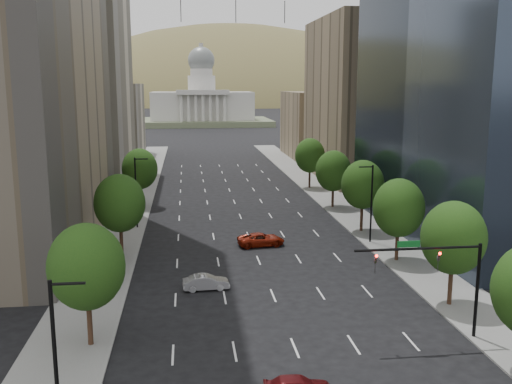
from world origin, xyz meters
name	(u,v)px	position (x,y,z in m)	size (l,w,h in m)	color
sidewalk_left	(117,239)	(-15.50, 60.00, 0.07)	(6.00, 200.00, 0.15)	slate
sidewalk_right	(373,231)	(15.50, 60.00, 0.07)	(6.00, 200.00, 0.15)	slate
midrise_cream_left	(87,86)	(-25.00, 103.00, 17.50)	(14.00, 30.00, 35.00)	beige
filler_left	(112,121)	(-25.00, 136.00, 9.00)	(14.00, 26.00, 18.00)	beige
parking_tan_right	(357,100)	(25.00, 100.00, 15.00)	(14.00, 30.00, 30.00)	#8C7759
filler_right	(317,125)	(25.00, 133.00, 8.00)	(14.00, 26.00, 16.00)	#8C7759
tree_right_1	(453,238)	(14.00, 36.00, 5.75)	(5.20, 5.20, 8.75)	#382316
tree_right_2	(399,208)	(14.00, 48.00, 5.60)	(5.20, 5.20, 8.61)	#382316
tree_right_3	(363,185)	(14.00, 60.00, 5.89)	(5.20, 5.20, 8.89)	#382316
tree_right_4	(333,171)	(14.00, 74.00, 5.46)	(5.20, 5.20, 8.46)	#382316
tree_right_5	(310,156)	(14.00, 90.00, 5.75)	(5.20, 5.20, 8.75)	#382316
tree_left_0	(86,267)	(-14.00, 32.00, 5.75)	(5.20, 5.20, 8.75)	#382316
tree_left_1	(120,203)	(-14.00, 52.00, 5.96)	(5.20, 5.20, 8.97)	#382316
tree_left_2	(140,169)	(-14.00, 78.00, 5.68)	(5.20, 5.20, 8.68)	#382316
streetlight_rn	(371,201)	(13.44, 55.00, 4.84)	(1.70, 0.20, 9.00)	black
streetlight_ls	(57,364)	(-13.44, 20.00, 4.84)	(1.70, 0.20, 9.00)	black
streetlight_ln	(136,191)	(-13.44, 65.00, 4.84)	(1.70, 0.20, 9.00)	black
traffic_signal	(445,270)	(10.53, 30.00, 5.17)	(9.12, 0.40, 7.38)	black
capitol	(202,105)	(0.00, 249.71, 8.58)	(60.00, 40.00, 35.20)	#596647
foothills	(226,137)	(34.67, 599.39, -37.78)	(720.00, 413.00, 263.00)	olive
car_silver	(206,282)	(-5.67, 42.12, 0.67)	(1.43, 4.09, 1.35)	#9D9DA2
car_red_far	(261,239)	(0.95, 55.34, 0.73)	(2.43, 5.26, 1.46)	maroon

